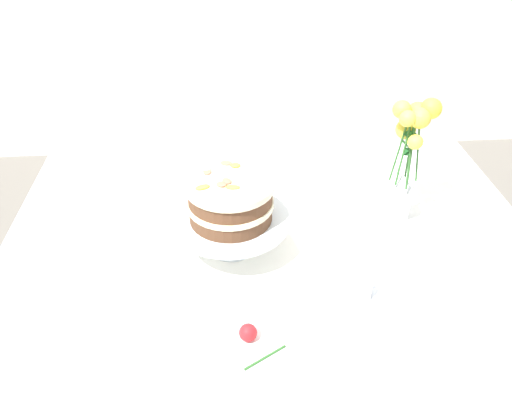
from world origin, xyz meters
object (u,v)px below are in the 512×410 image
layer_cake (230,199)px  fallen_rose (249,334)px  dining_table (272,272)px  teacup (357,288)px  flower_vase (407,160)px  cake_stand (231,223)px

layer_cake → fallen_rose: size_ratio=2.13×
dining_table → teacup: (0.17, -0.20, 0.12)m
layer_cake → teacup: size_ratio=1.82×
teacup → layer_cake: bearing=145.2°
dining_table → flower_vase: 0.46m
dining_table → cake_stand: bearing=-177.9°
cake_stand → teacup: bearing=-34.8°
layer_cake → flower_vase: size_ratio=0.60×
layer_cake → fallen_rose: layer_cake is taller
flower_vase → teacup: flower_vase is taller
flower_vase → teacup: size_ratio=3.03×
flower_vase → cake_stand: bearing=-167.0°
dining_table → cake_stand: cake_stand is taller
dining_table → flower_vase: bearing=16.1°
dining_table → flower_vase: size_ratio=3.98×
flower_vase → teacup: 0.38m
cake_stand → teacup: 0.34m
cake_stand → fallen_rose: bearing=-85.3°
cake_stand → teacup: size_ratio=2.50×
layer_cake → teacup: layer_cake is taller
cake_stand → flower_vase: size_ratio=0.82×
teacup → flower_vase: bearing=58.4°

